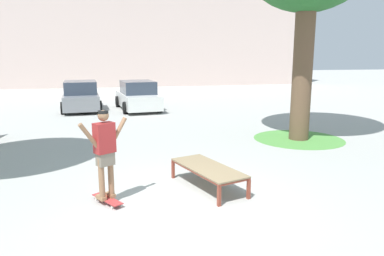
{
  "coord_description": "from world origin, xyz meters",
  "views": [
    {
      "loc": [
        -1.27,
        -6.33,
        2.74
      ],
      "look_at": [
        0.68,
        2.14,
        1.0
      ],
      "focal_mm": 33.55,
      "sensor_mm": 36.0,
      "label": 1
    }
  ],
  "objects_px": {
    "skateboard": "(107,199)",
    "car_white": "(138,96)",
    "car_grey": "(81,97)",
    "skate_box": "(208,169)",
    "skater": "(105,149)"
  },
  "relations": [
    {
      "from": "skateboard",
      "to": "car_grey",
      "type": "distance_m",
      "value": 12.84
    },
    {
      "from": "skateboard",
      "to": "skater",
      "type": "distance_m",
      "value": 0.99
    },
    {
      "from": "skateboard",
      "to": "skater",
      "type": "xyz_separation_m",
      "value": [
        -0.0,
        0.0,
        0.99
      ]
    },
    {
      "from": "skater",
      "to": "car_white",
      "type": "height_order",
      "value": "skater"
    },
    {
      "from": "skateboard",
      "to": "car_white",
      "type": "bearing_deg",
      "value": 82.77
    },
    {
      "from": "skate_box",
      "to": "car_grey",
      "type": "bearing_deg",
      "value": 105.41
    },
    {
      "from": "skateboard",
      "to": "skate_box",
      "type": "bearing_deg",
      "value": 10.27
    },
    {
      "from": "skate_box",
      "to": "skateboard",
      "type": "height_order",
      "value": "skate_box"
    },
    {
      "from": "skateboard",
      "to": "car_white",
      "type": "distance_m",
      "value": 12.3
    },
    {
      "from": "skate_box",
      "to": "skater",
      "type": "xyz_separation_m",
      "value": [
        -2.08,
        -0.38,
        0.66
      ]
    },
    {
      "from": "car_grey",
      "to": "skate_box",
      "type": "bearing_deg",
      "value": -74.59
    },
    {
      "from": "skater",
      "to": "car_grey",
      "type": "relative_size",
      "value": 0.39
    },
    {
      "from": "skater",
      "to": "car_grey",
      "type": "bearing_deg",
      "value": 95.96
    },
    {
      "from": "skate_box",
      "to": "skater",
      "type": "relative_size",
      "value": 1.2
    },
    {
      "from": "car_grey",
      "to": "skateboard",
      "type": "bearing_deg",
      "value": -84.03
    }
  ]
}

